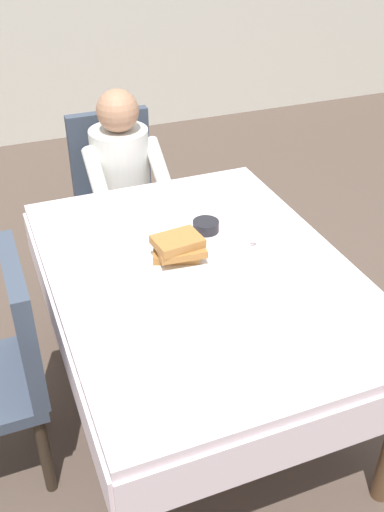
# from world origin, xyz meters

# --- Properties ---
(ground_plane) EXTENTS (14.00, 14.00, 0.00)m
(ground_plane) POSITION_xyz_m (0.00, 0.00, 0.00)
(ground_plane) COLOR brown
(dining_table_main) EXTENTS (1.12, 1.52, 0.74)m
(dining_table_main) POSITION_xyz_m (0.00, 0.00, 0.65)
(dining_table_main) COLOR silver
(dining_table_main) RESTS_ON ground
(chair_diner) EXTENTS (0.44, 0.45, 0.93)m
(chair_diner) POSITION_xyz_m (-0.02, 1.17, 0.53)
(chair_diner) COLOR #384251
(chair_diner) RESTS_ON ground
(diner_person) EXTENTS (0.40, 0.43, 1.12)m
(diner_person) POSITION_xyz_m (-0.02, 1.01, 0.67)
(diner_person) COLOR silver
(diner_person) RESTS_ON ground
(chair_left_side) EXTENTS (0.45, 0.44, 0.93)m
(chair_left_side) POSITION_xyz_m (-0.77, 0.00, 0.53)
(chair_left_side) COLOR #384251
(chair_left_side) RESTS_ON ground
(plate_breakfast) EXTENTS (0.28, 0.28, 0.02)m
(plate_breakfast) POSITION_xyz_m (-0.06, 0.07, 0.75)
(plate_breakfast) COLOR white
(plate_breakfast) RESTS_ON dining_table_main
(breakfast_stack) EXTENTS (0.20, 0.18, 0.10)m
(breakfast_stack) POSITION_xyz_m (-0.06, 0.07, 0.81)
(breakfast_stack) COLOR #A36B33
(breakfast_stack) RESTS_ON plate_breakfast
(cup_coffee) EXTENTS (0.11, 0.08, 0.08)m
(cup_coffee) POSITION_xyz_m (0.20, 0.06, 0.78)
(cup_coffee) COLOR white
(cup_coffee) RESTS_ON dining_table_main
(bowl_butter) EXTENTS (0.11, 0.11, 0.04)m
(bowl_butter) POSITION_xyz_m (0.12, 0.25, 0.76)
(bowl_butter) COLOR black
(bowl_butter) RESTS_ON dining_table_main
(syrup_pitcher) EXTENTS (0.08, 0.08, 0.07)m
(syrup_pitcher) POSITION_xyz_m (-0.35, 0.15, 0.78)
(syrup_pitcher) COLOR silver
(syrup_pitcher) RESTS_ON dining_table_main
(fork_left_of_plate) EXTENTS (0.02, 0.18, 0.00)m
(fork_left_of_plate) POSITION_xyz_m (-0.25, 0.05, 0.74)
(fork_left_of_plate) COLOR silver
(fork_left_of_plate) RESTS_ON dining_table_main
(knife_right_of_plate) EXTENTS (0.02, 0.20, 0.00)m
(knife_right_of_plate) POSITION_xyz_m (0.13, 0.05, 0.74)
(knife_right_of_plate) COLOR silver
(knife_right_of_plate) RESTS_ON dining_table_main
(spoon_near_edge) EXTENTS (0.15, 0.04, 0.00)m
(spoon_near_edge) POSITION_xyz_m (-0.04, -0.22, 0.74)
(spoon_near_edge) COLOR silver
(spoon_near_edge) RESTS_ON dining_table_main
(napkin_folded) EXTENTS (0.17, 0.13, 0.01)m
(napkin_folded) POSITION_xyz_m (-0.38, -0.11, 0.74)
(napkin_folded) COLOR white
(napkin_folded) RESTS_ON dining_table_main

